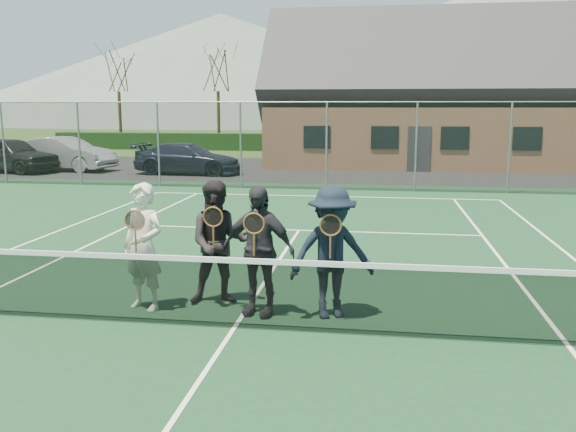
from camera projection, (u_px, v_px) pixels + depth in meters
The scene contains 21 objects.
ground at pixel (339, 171), 27.37m from camera, with size 220.00×220.00×0.00m, color #2B4A1A.
court_surface at pixel (234, 329), 7.91m from camera, with size 30.00×30.00×0.02m, color #14381E.
tarmac_carpark at pixel (252, 169), 27.96m from camera, with size 40.00×12.00×0.01m, color black.
hedge_row at pixel (352, 143), 38.95m from camera, with size 40.00×1.20×1.10m, color black.
hill_west at pixel (221, 69), 102.42m from camera, with size 110.00×110.00×18.00m, color #516158.
hill_centre at pixel (500, 53), 95.46m from camera, with size 120.00×120.00×22.00m, color #546559.
car_a at pixel (10, 155), 26.66m from camera, with size 1.83×4.55×1.55m, color black.
car_b at pixel (65, 154), 27.27m from camera, with size 1.59×4.56×1.50m, color #9C9FA5.
car_c at pixel (188, 159), 25.86m from camera, with size 1.86×4.57×1.33m, color black.
court_markings at pixel (234, 328), 7.91m from camera, with size 11.03×23.83×0.01m.
tennis_net at pixel (234, 290), 7.81m from camera, with size 11.68×0.08×1.10m.
perimeter_fence at pixel (326, 146), 20.78m from camera, with size 30.07×0.07×3.02m.
clubhouse at pixel (427, 83), 29.96m from camera, with size 15.60×8.20×7.70m.
tree_a at pixel (117, 62), 41.34m from camera, with size 3.20×3.20×7.77m.
tree_b at pixel (217, 61), 40.31m from camera, with size 3.20×3.20×7.77m.
tree_c at pixel (385, 59), 38.70m from camera, with size 3.20×3.20×7.77m.
tree_d at pixel (551, 58), 37.23m from camera, with size 3.20×3.20×7.77m.
player_a at pixel (144, 247), 8.53m from camera, with size 0.76×0.63×1.80m.
player_b at pixel (219, 243), 8.79m from camera, with size 1.02×0.88×1.80m.
player_c at pixel (258, 251), 8.31m from camera, with size 1.12×0.65×1.80m.
player_d at pixel (332, 253), 8.20m from camera, with size 1.32×1.03×1.80m.
Camera 1 is at (1.81, -7.33, 2.86)m, focal length 38.00 mm.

